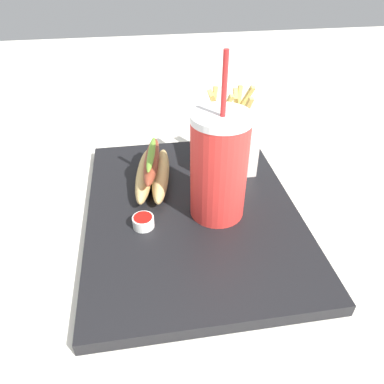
{
  "coord_description": "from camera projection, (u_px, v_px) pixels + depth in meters",
  "views": [
    {
      "loc": [
        0.44,
        -0.07,
        0.39
      ],
      "look_at": [
        0.0,
        0.0,
        0.05
      ],
      "focal_mm": 33.57,
      "sensor_mm": 36.0,
      "label": 1
    }
  ],
  "objects": [
    {
      "name": "soda_cup",
      "position": [
        219.0,
        167.0,
        0.52
      ],
      "size": [
        0.08,
        0.08,
        0.25
      ],
      "color": "red",
      "rests_on": "food_tray"
    },
    {
      "name": "hot_dog_1",
      "position": [
        153.0,
        171.0,
        0.61
      ],
      "size": [
        0.17,
        0.08,
        0.06
      ],
      "color": "tan",
      "rests_on": "food_tray"
    },
    {
      "name": "food_tray",
      "position": [
        192.0,
        212.0,
        0.58
      ],
      "size": [
        0.43,
        0.33,
        0.02
      ],
      "primitive_type": "cube",
      "color": "black",
      "rests_on": "ground_plane"
    },
    {
      "name": "ketchup_cup_1",
      "position": [
        143.0,
        221.0,
        0.53
      ],
      "size": [
        0.03,
        0.03,
        0.02
      ],
      "color": "white",
      "rests_on": "food_tray"
    },
    {
      "name": "fries_basket",
      "position": [
        227.0,
        145.0,
        0.65
      ],
      "size": [
        0.1,
        0.09,
        0.15
      ],
      "color": "white",
      "rests_on": "food_tray"
    },
    {
      "name": "ground_plane",
      "position": [
        192.0,
        221.0,
        0.6
      ],
      "size": [
        2.4,
        2.4,
        0.02
      ],
      "primitive_type": "cube",
      "color": "silver"
    }
  ]
}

